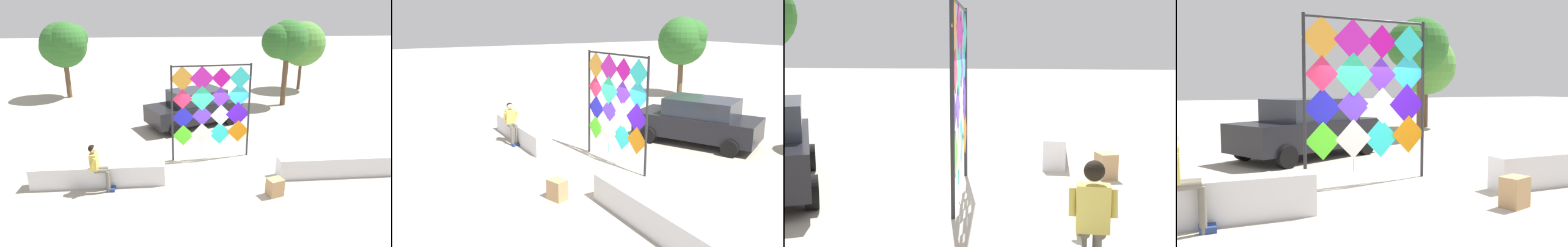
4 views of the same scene
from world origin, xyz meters
The scene contains 8 objects.
ground centered at (0.00, 0.00, 0.00)m, with size 120.00×120.00×0.00m, color #ADA393.
plaza_ledge_left centered at (-3.94, -0.57, 0.34)m, with size 4.15×0.50×0.68m, color silver.
plaza_ledge_right centered at (3.94, -0.57, 0.34)m, with size 4.15×0.50×0.68m, color silver.
kite_display_rack centered at (-0.15, 1.18, 2.04)m, with size 2.93×0.33×3.52m.
seated_vendor centered at (-3.86, -0.94, 0.90)m, with size 0.69×0.52×1.53m.
parked_car centered at (-0.45, 5.04, 0.87)m, with size 4.80×3.66×1.71m.
cardboard_box_large centered at (1.42, -1.64, 0.27)m, with size 0.45×0.36×0.54m, color tan.
tree_broadleaf centered at (-7.92, 10.99, 3.33)m, with size 3.02×2.80×4.66m.
Camera 2 is at (10.30, -5.88, 4.51)m, focal length 37.86 mm.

